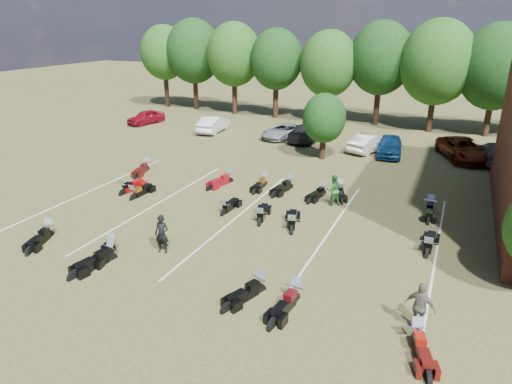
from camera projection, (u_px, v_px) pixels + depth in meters
The scene contains 34 objects.
ground at pixel (267, 253), 20.57m from camera, with size 160.00×160.00×0.00m, color brown.
car_0 at pixel (146, 117), 45.98m from camera, with size 1.62×4.02×1.37m, color maroon.
car_1 at pixel (214, 124), 42.62m from camera, with size 1.60×4.60×1.52m, color silver.
car_2 at pixel (283, 131), 40.34m from camera, with size 2.13×4.62×1.28m, color gray.
car_3 at pixel (309, 132), 39.38m from camera, with size 2.12×5.21×1.51m, color black.
car_4 at pixel (390, 146), 35.19m from camera, with size 1.81×4.50×1.53m, color navy.
car_5 at pixel (369, 143), 36.19m from camera, with size 1.52×4.35×1.43m, color #AAAAA5.
car_6 at pixel (463, 149), 34.21m from camera, with size 2.59×5.62×1.56m, color #531204.
car_7 at pixel (495, 153), 33.39m from camera, with size 2.08×5.13×1.49m, color #39383D.
person_black at pixel (162, 234), 20.33m from camera, with size 0.65×0.43×1.80m, color black.
person_green at pixel (333, 190), 25.64m from camera, with size 0.87×0.68×1.80m, color #246127.
person_grey at pixel (420, 307), 15.18m from camera, with size 1.04×0.43×1.78m, color #625D54.
motorcycle_0 at pixel (50, 237), 22.06m from camera, with size 0.74×2.31×1.29m, color black, non-canonical shape.
motorcycle_2 at pixel (112, 252), 20.63m from camera, with size 0.71×2.22×1.24m, color black, non-canonical shape.
motorcycle_3 at pixel (110, 260), 19.92m from camera, with size 0.79×2.48×1.38m, color black, non-canonical shape.
motorcycle_4 at pixel (259, 292), 17.59m from camera, with size 0.74×2.31×1.29m, color black, non-canonical shape.
motorcycle_5 at pixel (294, 302), 17.00m from camera, with size 0.77×2.41×1.34m, color black, non-canonical shape.
motorcycle_6 at pixel (416, 343), 14.80m from camera, with size 0.73×2.29×1.28m, color #440D09, non-canonical shape.
motorcycle_7 at pixel (123, 194), 27.46m from camera, with size 0.77×2.41×1.34m, color maroon, non-canonical shape.
motorcycle_8 at pixel (134, 199), 26.75m from camera, with size 0.73×2.29×1.28m, color black, non-canonical shape.
motorcycle_9 at pixel (224, 214), 24.63m from camera, with size 0.69×2.16×1.21m, color black, non-canonical shape.
motorcycle_10 at pixel (260, 224), 23.46m from camera, with size 0.77×2.40×1.34m, color black, non-canonical shape.
motorcycle_12 at pixel (292, 232), 22.57m from camera, with size 0.79×2.48×1.38m, color black, non-canonical shape.
motorcycle_13 at pixel (427, 255), 20.34m from camera, with size 0.77×2.40×1.34m, color black, non-canonical shape.
motorcycle_14 at pixel (147, 171), 31.82m from camera, with size 0.75×2.34×1.30m, color #440B09, non-canonical shape.
motorcycle_15 at pixel (229, 183), 29.47m from camera, with size 0.77×2.42×1.35m, color maroon, non-canonical shape.
motorcycle_16 at pixel (289, 189), 28.39m from camera, with size 0.77×2.41×1.34m, color black, non-canonical shape.
motorcycle_17 at pixel (265, 185), 28.95m from camera, with size 0.70×2.19×1.22m, color black, non-canonical shape.
motorcycle_18 at pixel (340, 193), 27.63m from camera, with size 0.69×2.18×1.21m, color black, non-canonical shape.
motorcycle_19 at pixel (323, 195), 27.36m from camera, with size 0.70×2.20×1.23m, color black, non-canonical shape.
motorcycle_20 at pixel (429, 211), 25.04m from camera, with size 0.74×2.33×1.30m, color black, non-canonical shape.
tree_line at pixel (376, 60), 43.47m from camera, with size 56.00×6.00×9.79m.
young_tree_midfield at pixel (324, 118), 33.47m from camera, with size 3.20×3.20×4.70m.
parking_lines at pixel (237, 217), 24.28m from camera, with size 20.10×14.00×0.01m.
Camera 1 is at (7.07, -16.87, 9.83)m, focal length 32.00 mm.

